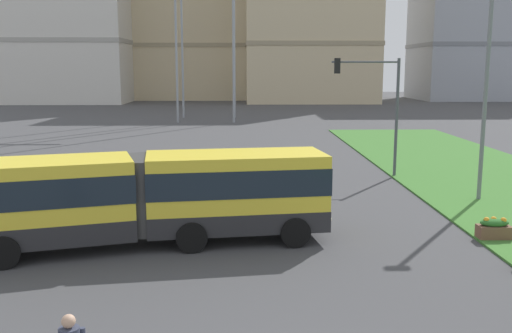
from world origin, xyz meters
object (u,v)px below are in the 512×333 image
at_px(traffic_light_far_right, 376,97).
at_px(articulated_bus, 152,196).
at_px(flower_planter_3, 494,228).
at_px(streetlight_median, 487,78).

bearing_deg(traffic_light_far_right, articulated_bus, -130.34).
height_order(flower_planter_3, streetlight_median, streetlight_median).
height_order(articulated_bus, streetlight_median, streetlight_median).
xyz_separation_m(flower_planter_3, streetlight_median, (1.90, 5.94, 4.97)).
bearing_deg(flower_planter_3, articulated_bus, -178.82).
bearing_deg(traffic_light_far_right, flower_planter_3, -82.55).
bearing_deg(articulated_bus, streetlight_median, 24.57).
xyz_separation_m(articulated_bus, flower_planter_3, (11.62, 0.24, -1.23)).
distance_m(flower_planter_3, traffic_light_far_right, 12.38).
bearing_deg(articulated_bus, traffic_light_far_right, 49.66).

